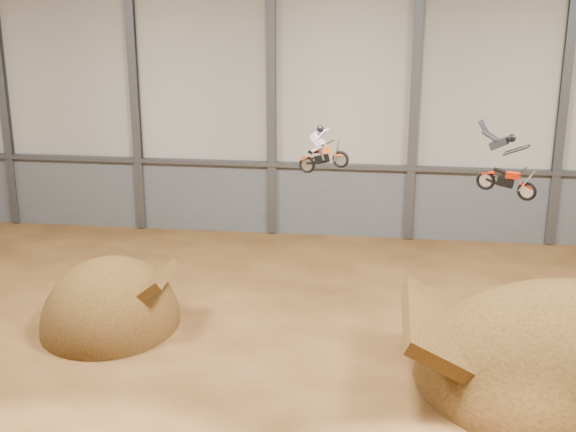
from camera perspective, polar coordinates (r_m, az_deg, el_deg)
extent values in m
plane|color=#4B2D14|center=(26.11, 1.68, -12.24)|extent=(40.00, 40.00, 0.00)
cube|color=#A9A396|center=(38.01, 3.92, 8.68)|extent=(40.00, 0.10, 14.00)
cube|color=#56585E|center=(39.11, 3.74, 1.05)|extent=(39.80, 0.18, 3.50)
cube|color=#47494F|center=(38.48, 3.79, 3.55)|extent=(39.80, 0.35, 0.20)
cube|color=#47494F|center=(42.12, -19.65, 8.61)|extent=(0.40, 0.36, 13.90)
cube|color=#47494F|center=(39.62, -10.87, 8.79)|extent=(0.40, 0.36, 13.90)
cube|color=#47494F|center=(38.13, -1.17, 8.75)|extent=(0.40, 0.36, 13.90)
cube|color=#47494F|center=(37.78, 9.01, 8.45)|extent=(0.40, 0.36, 13.90)
cube|color=#47494F|center=(38.60, 19.03, 7.89)|extent=(0.40, 0.36, 13.90)
ellipsoid|color=#3A240E|center=(31.00, -12.44, -7.53)|extent=(5.09, 5.87, 5.09)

